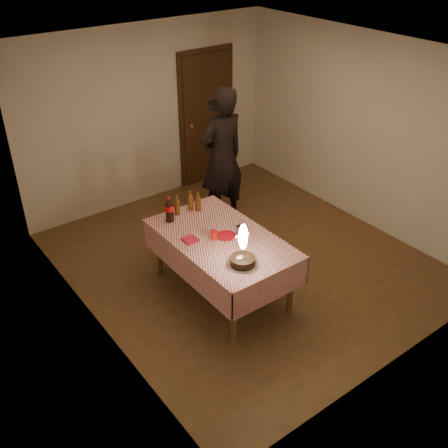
{
  "coord_description": "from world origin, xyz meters",
  "views": [
    {
      "loc": [
        -3.51,
        -4.25,
        3.88
      ],
      "look_at": [
        -0.61,
        -0.38,
        0.95
      ],
      "focal_mm": 42.0,
      "sensor_mm": 36.0,
      "label": 1
    }
  ],
  "objects_px": {
    "amber_bottle_right": "(198,202)",
    "amber_bottle_mid": "(190,201)",
    "amber_bottle_left": "(177,206)",
    "birthday_cake": "(243,254)",
    "cola_bottle": "(169,209)",
    "photographer": "(222,158)",
    "clear_cup": "(239,230)",
    "dining_table": "(221,245)",
    "red_cup": "(214,235)",
    "red_plate": "(226,236)"
  },
  "relations": [
    {
      "from": "dining_table",
      "to": "birthday_cake",
      "type": "height_order",
      "value": "birthday_cake"
    },
    {
      "from": "amber_bottle_right",
      "to": "clear_cup",
      "type": "bearing_deg",
      "value": -84.03
    },
    {
      "from": "red_plate",
      "to": "cola_bottle",
      "type": "relative_size",
      "value": 0.69
    },
    {
      "from": "clear_cup",
      "to": "photographer",
      "type": "xyz_separation_m",
      "value": [
        0.77,
        1.37,
        0.18
      ]
    },
    {
      "from": "clear_cup",
      "to": "amber_bottle_mid",
      "type": "distance_m",
      "value": 0.79
    },
    {
      "from": "clear_cup",
      "to": "amber_bottle_left",
      "type": "distance_m",
      "value": 0.84
    },
    {
      "from": "amber_bottle_left",
      "to": "birthday_cake",
      "type": "bearing_deg",
      "value": -90.8
    },
    {
      "from": "amber_bottle_left",
      "to": "amber_bottle_right",
      "type": "xyz_separation_m",
      "value": [
        0.25,
        -0.07,
        0.0
      ]
    },
    {
      "from": "dining_table",
      "to": "cola_bottle",
      "type": "xyz_separation_m",
      "value": [
        -0.26,
        0.65,
        0.25
      ]
    },
    {
      "from": "cola_bottle",
      "to": "photographer",
      "type": "bearing_deg",
      "value": 28.32
    },
    {
      "from": "dining_table",
      "to": "red_plate",
      "type": "height_order",
      "value": "red_plate"
    },
    {
      "from": "red_cup",
      "to": "amber_bottle_right",
      "type": "bearing_deg",
      "value": 70.5
    },
    {
      "from": "cola_bottle",
      "to": "amber_bottle_left",
      "type": "relative_size",
      "value": 1.25
    },
    {
      "from": "birthday_cake",
      "to": "amber_bottle_left",
      "type": "height_order",
      "value": "birthday_cake"
    },
    {
      "from": "dining_table",
      "to": "photographer",
      "type": "height_order",
      "value": "photographer"
    },
    {
      "from": "red_plate",
      "to": "cola_bottle",
      "type": "bearing_deg",
      "value": 116.16
    },
    {
      "from": "amber_bottle_mid",
      "to": "red_plate",
      "type": "bearing_deg",
      "value": -91.59
    },
    {
      "from": "amber_bottle_left",
      "to": "amber_bottle_mid",
      "type": "distance_m",
      "value": 0.19
    },
    {
      "from": "dining_table",
      "to": "amber_bottle_mid",
      "type": "height_order",
      "value": "amber_bottle_mid"
    },
    {
      "from": "amber_bottle_right",
      "to": "amber_bottle_mid",
      "type": "height_order",
      "value": "same"
    },
    {
      "from": "dining_table",
      "to": "amber_bottle_mid",
      "type": "xyz_separation_m",
      "value": [
        0.08,
        0.73,
        0.22
      ]
    },
    {
      "from": "amber_bottle_right",
      "to": "red_plate",
      "type": "bearing_deg",
      "value": -97.02
    },
    {
      "from": "red_cup",
      "to": "amber_bottle_right",
      "type": "relative_size",
      "value": 0.39
    },
    {
      "from": "red_cup",
      "to": "cola_bottle",
      "type": "bearing_deg",
      "value": 106.16
    },
    {
      "from": "cola_bottle",
      "to": "amber_bottle_right",
      "type": "bearing_deg",
      "value": 0.98
    },
    {
      "from": "cola_bottle",
      "to": "amber_bottle_left",
      "type": "distance_m",
      "value": 0.17
    },
    {
      "from": "red_plate",
      "to": "amber_bottle_left",
      "type": "bearing_deg",
      "value": 103.21
    },
    {
      "from": "birthday_cake",
      "to": "red_cup",
      "type": "distance_m",
      "value": 0.57
    },
    {
      "from": "red_plate",
      "to": "amber_bottle_left",
      "type": "xyz_separation_m",
      "value": [
        -0.17,
        0.73,
        0.11
      ]
    },
    {
      "from": "dining_table",
      "to": "red_plate",
      "type": "relative_size",
      "value": 7.82
    },
    {
      "from": "birthday_cake",
      "to": "photographer",
      "type": "height_order",
      "value": "photographer"
    },
    {
      "from": "dining_table",
      "to": "birthday_cake",
      "type": "xyz_separation_m",
      "value": [
        -0.13,
        -0.54,
        0.23
      ]
    },
    {
      "from": "birthday_cake",
      "to": "amber_bottle_mid",
      "type": "bearing_deg",
      "value": 80.64
    },
    {
      "from": "birthday_cake",
      "to": "red_plate",
      "type": "distance_m",
      "value": 0.58
    },
    {
      "from": "amber_bottle_mid",
      "to": "clear_cup",
      "type": "bearing_deg",
      "value": -80.2
    },
    {
      "from": "cola_bottle",
      "to": "amber_bottle_mid",
      "type": "xyz_separation_m",
      "value": [
        0.34,
        0.08,
        -0.03
      ]
    },
    {
      "from": "red_cup",
      "to": "amber_bottle_mid",
      "type": "height_order",
      "value": "amber_bottle_mid"
    },
    {
      "from": "birthday_cake",
      "to": "amber_bottle_right",
      "type": "height_order",
      "value": "birthday_cake"
    },
    {
      "from": "amber_bottle_left",
      "to": "photographer",
      "type": "relative_size",
      "value": 0.13
    },
    {
      "from": "amber_bottle_mid",
      "to": "photographer",
      "type": "relative_size",
      "value": 0.13
    },
    {
      "from": "dining_table",
      "to": "amber_bottle_right",
      "type": "relative_size",
      "value": 6.75
    },
    {
      "from": "red_cup",
      "to": "amber_bottle_mid",
      "type": "distance_m",
      "value": 0.73
    },
    {
      "from": "red_cup",
      "to": "amber_bottle_right",
      "type": "height_order",
      "value": "amber_bottle_right"
    },
    {
      "from": "dining_table",
      "to": "red_cup",
      "type": "height_order",
      "value": "red_cup"
    },
    {
      "from": "dining_table",
      "to": "photographer",
      "type": "bearing_deg",
      "value": 53.26
    },
    {
      "from": "dining_table",
      "to": "red_cup",
      "type": "xyz_separation_m",
      "value": [
        -0.08,
        0.03,
        0.15
      ]
    },
    {
      "from": "cola_bottle",
      "to": "red_plate",
      "type": "bearing_deg",
      "value": -63.84
    },
    {
      "from": "dining_table",
      "to": "clear_cup",
      "type": "relative_size",
      "value": 19.11
    },
    {
      "from": "amber_bottle_left",
      "to": "amber_bottle_right",
      "type": "distance_m",
      "value": 0.26
    },
    {
      "from": "amber_bottle_left",
      "to": "amber_bottle_mid",
      "type": "height_order",
      "value": "same"
    }
  ]
}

